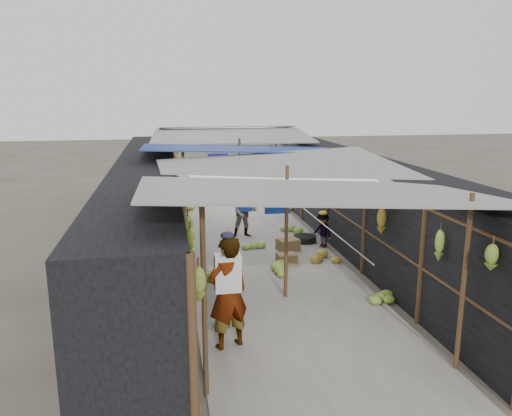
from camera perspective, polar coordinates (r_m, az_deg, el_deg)
ground at (r=7.39m, az=9.20°, el=-19.01°), size 80.00×80.00×0.00m
aisle_slab at (r=13.17m, az=-0.22°, el=-4.26°), size 3.60×16.00×0.02m
stall_left at (r=12.70m, az=-12.31°, el=0.11°), size 1.40×15.00×2.30m
stall_right at (r=13.60m, az=11.04°, el=1.01°), size 1.40×15.00×2.30m
crate_near at (r=12.71m, az=3.67°, el=-4.24°), size 0.60×0.53×0.31m
crate_mid at (r=11.71m, az=3.52°, el=-5.85°), size 0.47×0.39×0.27m
crate_back at (r=18.14m, az=-6.30°, el=0.89°), size 0.57×0.52×0.31m
black_basin at (r=13.47m, az=5.59°, el=-3.56°), size 0.61×0.61×0.18m
vendor_elderly at (r=7.77m, az=-3.22°, el=-9.68°), size 0.78×0.65×1.82m
shopper_blue at (r=13.74m, az=-1.33°, el=-0.44°), size 0.71×0.56×1.46m
vendor_seated at (r=12.95m, az=7.62°, el=-2.59°), size 0.57×0.69×0.92m
market_canopy at (r=13.02m, az=-0.39°, el=6.35°), size 5.62×15.20×2.77m
hanging_bananas at (r=12.85m, az=-0.86°, el=2.79°), size 3.95×14.16×0.83m
floor_bananas at (r=12.15m, az=1.00°, el=-5.01°), size 4.09×9.69×0.36m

